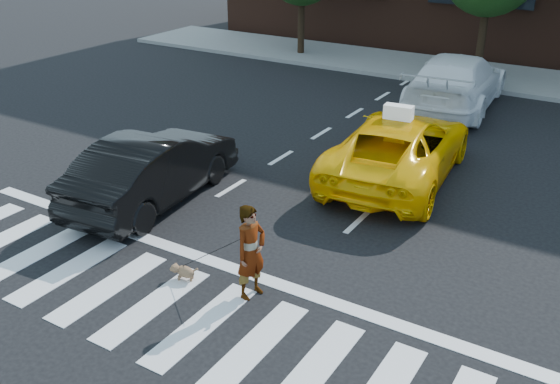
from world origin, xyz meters
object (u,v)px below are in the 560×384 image
at_px(black_sedan, 153,168).
at_px(white_suv, 456,81).
at_px(dog, 183,271).
at_px(taxi, 399,148).
at_px(woman, 251,252).

bearing_deg(black_sedan, white_suv, -115.07).
xyz_separation_m(white_suv, dog, (-0.90, -12.33, -0.69)).
distance_m(taxi, white_suv, 6.21).
bearing_deg(black_sedan, dog, 133.82).
xyz_separation_m(white_suv, woman, (0.37, -12.09, -0.03)).
bearing_deg(taxi, white_suv, -90.71).
bearing_deg(black_sedan, taxi, -141.71).
distance_m(taxi, black_sedan, 5.67).
distance_m(white_suv, dog, 12.38).
bearing_deg(white_suv, black_sedan, 66.24).
relative_size(white_suv, woman, 3.58).
xyz_separation_m(taxi, woman, (-0.19, -5.90, 0.07)).
distance_m(black_sedan, woman, 4.32).
height_order(black_sedan, dog, black_sedan).
xyz_separation_m(black_sedan, dog, (2.59, -2.18, -0.59)).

